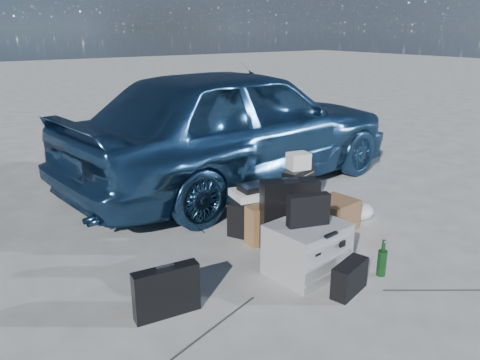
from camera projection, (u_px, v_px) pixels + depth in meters
name	position (u px, v px, depth m)	size (l,w,h in m)	color
ground	(297.00, 263.00, 4.16)	(60.00, 60.00, 0.00)	beige
car	(238.00, 126.00, 6.02)	(1.87, 4.65, 1.58)	#2B5682
pelican_case	(307.00, 249.00, 3.93)	(0.61, 0.50, 0.44)	#9FA2A4
laptop_bag	(308.00, 210.00, 3.81)	(0.35, 0.09, 0.27)	black
briefcase	(167.00, 292.00, 3.36)	(0.48, 0.11, 0.38)	black
suitcase_left	(289.00, 215.00, 4.32)	(0.52, 0.19, 0.68)	black
suitcase_right	(298.00, 192.00, 5.15)	(0.44, 0.16, 0.53)	black
white_carton	(298.00, 161.00, 5.05)	(0.22, 0.18, 0.18)	white
duffel_bag	(255.00, 212.00, 4.86)	(0.68, 0.29, 0.34)	black
flat_box_white	(254.00, 193.00, 4.79)	(0.43, 0.33, 0.08)	white
flat_box_black	(254.00, 187.00, 4.76)	(0.29, 0.21, 0.06)	black
kraft_bag	(262.00, 225.00, 4.49)	(0.29, 0.17, 0.38)	olive
cardboard_box	(334.00, 214.00, 4.83)	(0.42, 0.36, 0.31)	brown
plastic_bag	(360.00, 211.00, 5.09)	(0.32, 0.28, 0.18)	white
messenger_bag	(349.00, 278.00, 3.66)	(0.37, 0.14, 0.26)	black
green_bottle	(382.00, 259.00, 3.91)	(0.08, 0.08, 0.31)	black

